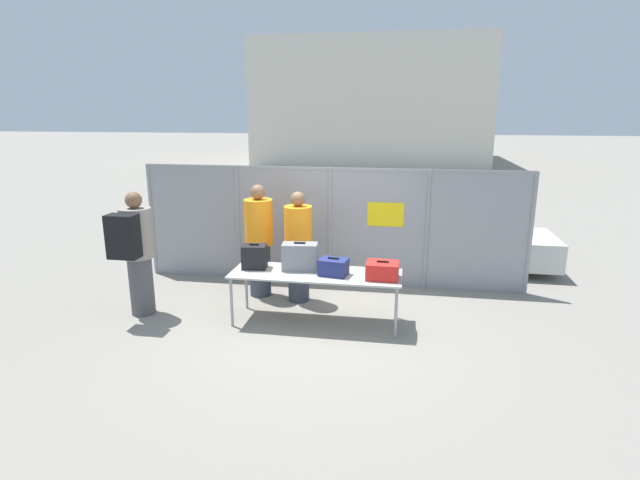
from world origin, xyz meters
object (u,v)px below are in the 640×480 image
at_px(traveler_hooded, 136,249).
at_px(suitcase_grey, 300,257).
at_px(security_worker_near, 298,245).
at_px(suitcase_navy, 333,267).
at_px(suitcase_red, 382,270).
at_px(inspection_table, 316,276).
at_px(utility_trailer, 458,247).
at_px(security_worker_far, 259,239).
at_px(suitcase_black, 255,257).

bearing_deg(traveler_hooded, suitcase_grey, -10.98).
bearing_deg(suitcase_grey, security_worker_near, 103.76).
bearing_deg(traveler_hooded, suitcase_navy, -15.27).
distance_m(suitcase_grey, suitcase_red, 1.18).
bearing_deg(security_worker_near, traveler_hooded, 34.90).
bearing_deg(inspection_table, utility_trailer, 53.83).
height_order(suitcase_grey, utility_trailer, suitcase_grey).
bearing_deg(suitcase_red, security_worker_far, 153.30).
xyz_separation_m(suitcase_black, security_worker_near, (0.48, 0.72, -0.01)).
bearing_deg(suitcase_red, traveler_hooded, -178.51).
height_order(inspection_table, security_worker_near, security_worker_near).
bearing_deg(suitcase_navy, suitcase_grey, 162.96).
xyz_separation_m(suitcase_red, security_worker_near, (-1.33, 0.87, 0.05)).
height_order(inspection_table, utility_trailer, inspection_table).
xyz_separation_m(inspection_table, traveler_hooded, (-2.58, -0.17, 0.31)).
bearing_deg(suitcase_black, suitcase_navy, -5.92).
bearing_deg(traveler_hooded, inspection_table, -14.06).
height_order(inspection_table, suitcase_grey, suitcase_grey).
xyz_separation_m(suitcase_navy, suitcase_red, (0.67, -0.04, -0.00)).
distance_m(suitcase_navy, security_worker_near, 1.07).
bearing_deg(traveler_hooded, suitcase_black, -9.47).
bearing_deg(security_worker_near, inspection_table, 128.36).
xyz_separation_m(inspection_table, security_worker_far, (-1.08, 0.92, 0.25)).
bearing_deg(security_worker_far, suitcase_red, 132.12).
xyz_separation_m(security_worker_near, security_worker_far, (-0.66, 0.13, 0.04)).
xyz_separation_m(suitcase_black, utility_trailer, (3.13, 2.97, -0.51)).
height_order(suitcase_red, security_worker_far, security_worker_far).
bearing_deg(suitcase_grey, traveler_hooded, -173.12).
relative_size(suitcase_red, security_worker_far, 0.24).
xyz_separation_m(security_worker_near, utility_trailer, (2.64, 2.25, -0.51)).
relative_size(suitcase_red, security_worker_near, 0.25).
bearing_deg(suitcase_black, suitcase_grey, 2.96).
bearing_deg(security_worker_far, suitcase_navy, 122.80).
bearing_deg(inspection_table, security_worker_near, 117.52).
relative_size(suitcase_black, suitcase_red, 0.84).
xyz_separation_m(inspection_table, suitcase_grey, (-0.25, 0.11, 0.24)).
xyz_separation_m(suitcase_grey, security_worker_near, (-0.17, 0.68, -0.03)).
bearing_deg(suitcase_red, inspection_table, 175.03).
relative_size(suitcase_navy, traveler_hooded, 0.23).
relative_size(traveler_hooded, security_worker_far, 1.01).
distance_m(inspection_table, suitcase_grey, 0.36).
xyz_separation_m(suitcase_grey, suitcase_navy, (0.50, -0.15, -0.08)).
bearing_deg(suitcase_red, suitcase_black, 175.08).
height_order(suitcase_black, utility_trailer, suitcase_black).
bearing_deg(suitcase_black, utility_trailer, 43.53).
distance_m(suitcase_black, suitcase_navy, 1.16).
relative_size(inspection_table, suitcase_grey, 4.54).
xyz_separation_m(suitcase_black, traveler_hooded, (-1.68, -0.25, 0.10)).
height_order(traveler_hooded, security_worker_near, traveler_hooded).
distance_m(inspection_table, security_worker_far, 1.44).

